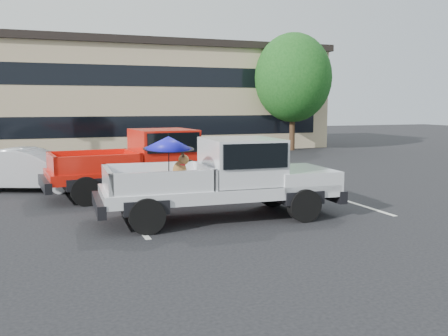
% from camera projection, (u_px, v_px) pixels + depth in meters
% --- Properties ---
extents(ground, '(90.00, 90.00, 0.00)m').
position_uv_depth(ground, '(274.00, 222.00, 11.39)').
color(ground, black).
rests_on(ground, ground).
extents(stripe_left, '(0.12, 5.00, 0.01)m').
position_uv_depth(stripe_left, '(128.00, 214.00, 12.21)').
color(stripe_left, silver).
rests_on(stripe_left, ground).
extents(stripe_right, '(0.12, 5.00, 0.01)m').
position_uv_depth(stripe_right, '(338.00, 198.00, 14.29)').
color(stripe_right, silver).
rests_on(stripe_right, ground).
extents(motel_building, '(20.40, 8.40, 6.30)m').
position_uv_depth(motel_building, '(155.00, 96.00, 31.19)').
color(motel_building, tan).
rests_on(motel_building, ground).
extents(tree_right, '(4.46, 4.46, 6.78)m').
position_uv_depth(tree_right, '(293.00, 78.00, 28.85)').
color(tree_right, '#332114').
rests_on(tree_right, ground).
extents(tree_back, '(4.68, 4.68, 7.11)m').
position_uv_depth(tree_back, '(201.00, 80.00, 35.22)').
color(tree_back, '#332114').
rests_on(tree_back, ground).
extents(silver_pickup, '(5.77, 2.31, 2.06)m').
position_uv_depth(silver_pickup, '(232.00, 174.00, 11.71)').
color(silver_pickup, black).
rests_on(silver_pickup, ground).
extents(red_pickup, '(6.00, 2.54, 1.93)m').
position_uv_depth(red_pickup, '(158.00, 159.00, 14.90)').
color(red_pickup, black).
rests_on(red_pickup, ground).
extents(silver_sedan, '(4.24, 2.84, 1.32)m').
position_uv_depth(silver_sedan, '(30.00, 169.00, 15.53)').
color(silver_sedan, '#B4B7BC').
rests_on(silver_sedan, ground).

